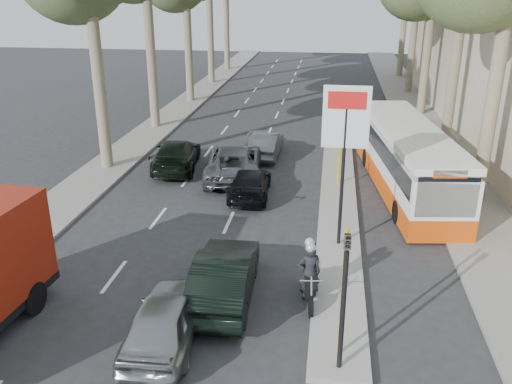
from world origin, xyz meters
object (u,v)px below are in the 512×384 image
dark_hatchback (225,276)px  city_bus (407,157)px  motorcycle (309,271)px  silver_hatchback (166,319)px

dark_hatchback → city_bus: city_bus is taller
dark_hatchback → motorcycle: bearing=-172.2°
silver_hatchback → city_bus: 13.97m
city_bus → motorcycle: city_bus is taller
silver_hatchback → city_bus: city_bus is taller
silver_hatchback → dark_hatchback: dark_hatchback is taller
silver_hatchback → motorcycle: bearing=-144.8°
motorcycle → dark_hatchback: bearing=-176.5°
city_bus → motorcycle: (-3.74, -9.30, -0.67)m
silver_hatchback → motorcycle: size_ratio=1.85×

